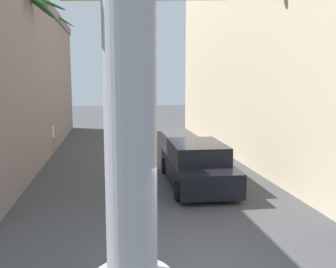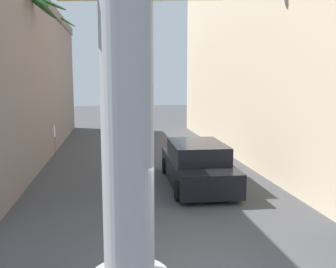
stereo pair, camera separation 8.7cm
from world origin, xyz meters
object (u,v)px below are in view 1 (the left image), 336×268
at_px(street_lamp, 304,61).
at_px(palm_tree_mid_left, 22,55).
at_px(neon_sign_pole, 130,36).
at_px(palm_tree_far_right, 216,62).
at_px(palm_tree_far_left, 51,63).
at_px(pedestrian_far_left, 51,135).
at_px(car_lead, 197,165).

bearing_deg(street_lamp, palm_tree_mid_left, 163.99).
relative_size(neon_sign_pole, palm_tree_far_right, 1.14).
xyz_separation_m(street_lamp, palm_tree_far_right, (0.47, 12.98, 0.61)).
height_order(neon_sign_pole, palm_tree_far_left, neon_sign_pole).
xyz_separation_m(palm_tree_mid_left, palm_tree_far_right, (10.79, 10.02, 0.32)).
xyz_separation_m(neon_sign_pole, palm_tree_far_right, (7.10, 20.07, 0.66)).
bearing_deg(palm_tree_mid_left, pedestrian_far_left, 86.82).
xyz_separation_m(car_lead, palm_tree_mid_left, (-6.49, 2.58, 4.04)).
height_order(car_lead, pedestrian_far_left, pedestrian_far_left).
bearing_deg(neon_sign_pole, palm_tree_far_right, 70.52).
relative_size(neon_sign_pole, palm_tree_far_left, 1.26).
xyz_separation_m(car_lead, palm_tree_far_right, (4.30, 12.60, 4.36)).
distance_m(car_lead, pedestrian_far_left, 9.49).
xyz_separation_m(neon_sign_pole, car_lead, (2.80, 7.47, -3.70)).
xyz_separation_m(car_lead, pedestrian_far_left, (-6.24, 7.14, 0.22)).
relative_size(palm_tree_far_right, pedestrian_far_left, 5.37).
height_order(palm_tree_far_right, pedestrian_far_left, palm_tree_far_right).
relative_size(neon_sign_pole, car_lead, 1.96).
bearing_deg(palm_tree_mid_left, palm_tree_far_left, 91.44).
bearing_deg(pedestrian_far_left, car_lead, -48.89).
bearing_deg(street_lamp, pedestrian_far_left, 143.20).
bearing_deg(palm_tree_far_right, palm_tree_far_left, -174.41).
relative_size(neon_sign_pole, palm_tree_mid_left, 1.38).
bearing_deg(car_lead, street_lamp, -5.68).
xyz_separation_m(neon_sign_pole, street_lamp, (6.63, 7.09, 0.05)).
relative_size(car_lead, palm_tree_mid_left, 0.71).
distance_m(street_lamp, palm_tree_mid_left, 10.73).
bearing_deg(palm_tree_far_left, car_lead, -59.77).
bearing_deg(palm_tree_far_right, car_lead, -108.83).
bearing_deg(car_lead, pedestrian_far_left, 131.11).
xyz_separation_m(street_lamp, pedestrian_far_left, (-10.06, 7.53, -3.53)).
height_order(neon_sign_pole, palm_tree_far_right, neon_sign_pole).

